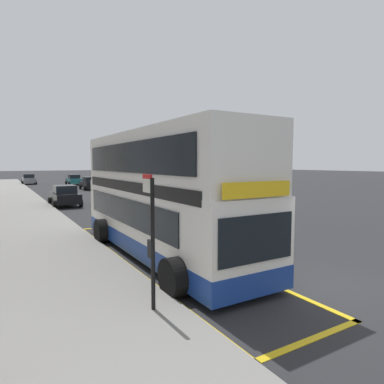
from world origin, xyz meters
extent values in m
plane|color=#28282B|center=(0.00, 32.00, 0.00)|extent=(260.00, 260.00, 0.00)
cube|color=gray|center=(-7.00, 32.00, 0.07)|extent=(6.00, 76.00, 0.14)
cube|color=white|center=(-2.45, 4.94, 1.35)|extent=(2.45, 10.27, 2.30)
cube|color=white|center=(-2.45, 4.94, 3.45)|extent=(2.42, 10.06, 1.90)
cube|color=navy|center=(-2.45, 4.94, 0.50)|extent=(2.47, 10.29, 0.60)
cube|color=black|center=(-2.45, 4.94, 2.52)|extent=(2.48, 9.45, 0.36)
cube|color=black|center=(-3.69, 5.34, 1.65)|extent=(0.04, 8.21, 0.90)
cube|color=black|center=(-3.69, 4.94, 3.50)|extent=(0.04, 9.04, 1.00)
cube|color=black|center=(-2.45, -0.21, 1.60)|extent=(2.15, 0.04, 1.10)
cube|color=yellow|center=(-2.45, -0.21, 2.72)|extent=(1.96, 0.04, 0.36)
cylinder|color=black|center=(-3.76, 1.24, 0.50)|extent=(0.56, 1.00, 1.00)
cylinder|color=black|center=(-1.14, 1.24, 0.50)|extent=(0.56, 1.00, 1.00)
cylinder|color=black|center=(-3.76, 7.76, 0.50)|extent=(0.56, 1.00, 1.00)
cylinder|color=black|center=(-1.14, 7.76, 0.50)|extent=(0.56, 1.00, 1.00)
cube|color=gold|center=(-3.92, 4.61, 0.01)|extent=(0.16, 13.04, 0.01)
cube|color=gold|center=(-1.11, 4.61, 0.01)|extent=(0.16, 13.04, 0.01)
cube|color=gold|center=(-2.52, -1.83, 0.01)|extent=(2.97, 0.16, 0.01)
cube|color=gold|center=(-2.52, 11.05, 0.01)|extent=(2.97, 0.16, 0.01)
cylinder|color=black|center=(-4.66, 0.60, 1.57)|extent=(0.09, 0.09, 2.86)
cube|color=silver|center=(-4.66, 0.86, 2.82)|extent=(0.05, 0.42, 0.30)
cube|color=red|center=(-4.66, 0.86, 3.02)|extent=(0.05, 0.42, 0.10)
cube|color=black|center=(-4.66, 0.70, 1.44)|extent=(0.06, 0.28, 0.40)
cube|color=#196066|center=(2.71, 47.32, 0.66)|extent=(1.76, 4.20, 0.72)
cube|color=black|center=(2.71, 47.22, 1.32)|extent=(1.52, 1.90, 0.60)
cylinder|color=black|center=(1.77, 48.62, 0.30)|extent=(0.22, 0.60, 0.60)
cylinder|color=black|center=(3.64, 48.62, 0.30)|extent=(0.22, 0.60, 0.60)
cylinder|color=black|center=(1.77, 46.01, 0.30)|extent=(0.22, 0.60, 0.60)
cylinder|color=black|center=(3.64, 46.01, 0.30)|extent=(0.22, 0.60, 0.60)
cube|color=slate|center=(-3.17, 52.83, 0.66)|extent=(1.76, 4.20, 0.72)
cube|color=black|center=(-3.17, 52.73, 1.32)|extent=(1.52, 1.90, 0.60)
cylinder|color=black|center=(-4.11, 54.13, 0.30)|extent=(0.22, 0.60, 0.60)
cylinder|color=black|center=(-2.24, 54.13, 0.30)|extent=(0.22, 0.60, 0.60)
cylinder|color=black|center=(-4.11, 51.52, 0.30)|extent=(0.22, 0.60, 0.60)
cylinder|color=black|center=(-2.24, 51.52, 0.30)|extent=(0.22, 0.60, 0.60)
cube|color=black|center=(2.58, 36.59, 0.66)|extent=(1.76, 4.20, 0.72)
cube|color=black|center=(2.58, 36.49, 1.32)|extent=(1.52, 1.90, 0.60)
cylinder|color=black|center=(1.65, 37.89, 0.30)|extent=(0.22, 0.60, 0.60)
cylinder|color=black|center=(3.52, 37.89, 0.30)|extent=(0.22, 0.60, 0.60)
cylinder|color=black|center=(1.65, 35.29, 0.30)|extent=(0.22, 0.60, 0.60)
cylinder|color=black|center=(3.52, 35.29, 0.30)|extent=(0.22, 0.60, 0.60)
cube|color=black|center=(-3.01, 21.23, 0.66)|extent=(1.76, 4.20, 0.72)
cube|color=black|center=(-3.01, 21.13, 1.32)|extent=(1.52, 1.90, 0.60)
cylinder|color=black|center=(-3.95, 22.54, 0.30)|extent=(0.22, 0.60, 0.60)
cylinder|color=black|center=(-2.08, 22.54, 0.30)|extent=(0.22, 0.60, 0.60)
cylinder|color=black|center=(-3.95, 19.93, 0.30)|extent=(0.22, 0.60, 0.60)
cylinder|color=black|center=(-2.08, 19.93, 0.30)|extent=(0.22, 0.60, 0.60)
camera|label=1|loc=(-7.46, -5.78, 3.30)|focal=30.82mm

